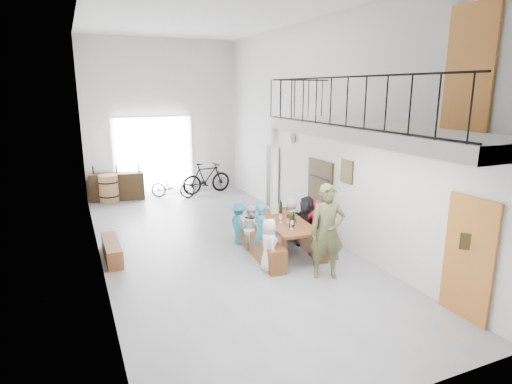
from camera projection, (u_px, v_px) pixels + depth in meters
name	position (u px, v px, depth m)	size (l,w,h in m)	color
floor	(219.00, 245.00, 10.61)	(12.00, 12.00, 0.00)	slate
room_walls	(215.00, 99.00, 9.77)	(12.00, 12.00, 12.00)	silver
gateway_portal	(154.00, 156.00, 15.40)	(2.80, 0.08, 2.80)	white
right_wall_decor	(358.00, 182.00, 9.59)	(0.07, 8.28, 5.07)	#A66124
balcony	(372.00, 134.00, 7.90)	(1.52, 5.62, 4.00)	silver
tasting_table	(285.00, 224.00, 9.99)	(1.12, 2.25, 0.79)	brown
bench_inner	(261.00, 245.00, 9.87)	(0.37, 2.30, 0.53)	brown
bench_wall	(308.00, 240.00, 10.32)	(0.25, 1.89, 0.44)	brown
tableware	(287.00, 216.00, 9.84)	(0.49, 1.50, 0.35)	black
side_bench	(112.00, 250.00, 9.70)	(0.33, 1.51, 0.42)	brown
oak_barrel	(109.00, 189.00, 14.49)	(0.65, 0.65, 0.95)	#986A40
serving_counter	(118.00, 186.00, 14.83)	(1.80, 0.50, 0.95)	#36230F
counter_bottles	(116.00, 169.00, 14.66)	(1.54, 0.31, 0.28)	black
guest_left_a	(269.00, 245.00, 9.02)	(0.56, 0.36, 1.15)	silver
guest_left_b	(261.00, 232.00, 9.54)	(0.49, 0.32, 1.34)	teal
guest_left_c	(251.00, 228.00, 10.17)	(0.54, 0.42, 1.12)	silver
guest_left_d	(239.00, 224.00, 10.56)	(0.68, 0.39, 1.05)	teal
guest_right_a	(317.00, 228.00, 9.82)	(0.79, 0.33, 1.34)	#BB2039
guest_right_b	(306.00, 222.00, 10.31)	(1.20, 0.38, 1.30)	black
guest_right_c	(291.00, 219.00, 10.88)	(0.54, 0.35, 1.11)	silver
host_standing	(327.00, 231.00, 8.63)	(0.71, 0.47, 1.95)	#4D502D
potted_plant	(292.00, 217.00, 12.17)	(0.41, 0.35, 0.45)	#194C1A
bicycle_near	(173.00, 186.00, 15.12)	(0.55, 1.58, 0.83)	black
bicycle_far	(207.00, 178.00, 15.74)	(0.54, 1.90, 1.14)	black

